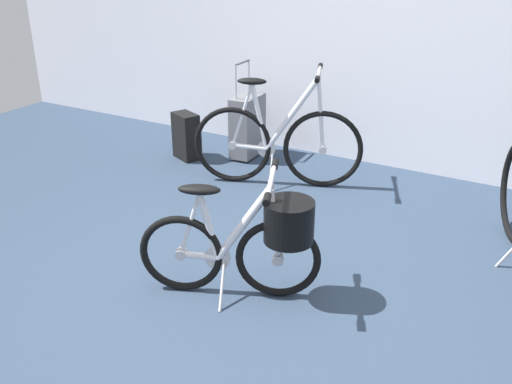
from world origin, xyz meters
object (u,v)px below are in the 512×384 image
Objects in this scene: rolling_suitcase at (247,125)px; backpack_on_floor at (187,136)px; folding_bike_foreground at (253,238)px; display_bike_left at (277,142)px.

backpack_on_floor is (-0.44, -0.30, -0.09)m from rolling_suitcase.
rolling_suitcase is at bearing 121.33° from folding_bike_foreground.
backpack_on_floor is (-0.95, 0.12, -0.15)m from display_bike_left.
folding_bike_foreground is 1.10× the size of rolling_suitcase.
backpack_on_floor is at bearing 135.35° from folding_bike_foreground.
rolling_suitcase is 2.07× the size of backpack_on_floor.
backpack_on_floor is at bearing 172.61° from display_bike_left.
folding_bike_foreground is 0.74× the size of display_bike_left.
folding_bike_foreground is at bearing -66.88° from display_bike_left.
backpack_on_floor is (-1.55, 1.53, -0.15)m from folding_bike_foreground.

